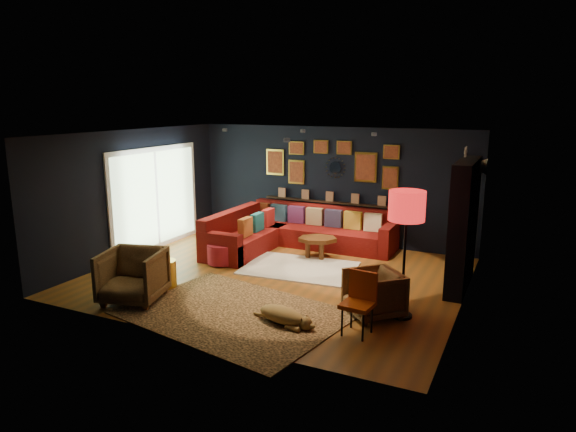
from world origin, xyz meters
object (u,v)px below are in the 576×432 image
at_px(sectional, 289,233).
at_px(dog, 282,312).
at_px(pouf, 222,253).
at_px(floor_lamp, 407,211).
at_px(coffee_table, 317,241).
at_px(armchair_right, 374,291).
at_px(orange_chair, 360,298).
at_px(gold_stool, 165,274).
at_px(armchair_left, 133,273).

xyz_separation_m(sectional, dog, (1.61, -3.61, -0.14)).
bearing_deg(pouf, floor_lamp, -14.76).
bearing_deg(floor_lamp, dog, -146.35).
distance_m(coffee_table, dog, 3.29).
bearing_deg(armchair_right, orange_chair, -44.67).
distance_m(pouf, floor_lamp, 4.17).
height_order(coffee_table, armchair_right, armchair_right).
distance_m(gold_stool, orange_chair, 3.58).
bearing_deg(gold_stool, coffee_table, 57.94).
bearing_deg(floor_lamp, armchair_left, -162.80).
bearing_deg(gold_stool, orange_chair, -4.07).
height_order(coffee_table, pouf, coffee_table).
bearing_deg(floor_lamp, coffee_table, 135.89).
height_order(sectional, orange_chair, orange_chair).
bearing_deg(pouf, coffee_table, 37.84).
bearing_deg(sectional, orange_chair, -51.46).
bearing_deg(armchair_right, gold_stool, -127.28).
distance_m(pouf, armchair_left, 2.28).
xyz_separation_m(sectional, gold_stool, (-0.86, -3.14, -0.08)).
xyz_separation_m(armchair_left, floor_lamp, (4.03, 1.25, 1.16)).
height_order(sectional, armchair_right, sectional).
relative_size(coffee_table, pouf, 1.66).
bearing_deg(gold_stool, armchair_left, -94.81).
relative_size(coffee_table, gold_stool, 2.00).
xyz_separation_m(coffee_table, gold_stool, (-1.71, -2.73, -0.11)).
bearing_deg(floor_lamp, sectional, 140.04).
distance_m(pouf, armchair_right, 3.60).
height_order(armchair_left, floor_lamp, floor_lamp).
bearing_deg(coffee_table, sectional, 153.97).
bearing_deg(floor_lamp, pouf, 165.24).
distance_m(armchair_right, dog, 1.41).
bearing_deg(orange_chair, armchair_left, -167.11).
xyz_separation_m(coffee_table, pouf, (-1.54, -1.19, -0.13)).
xyz_separation_m(gold_stool, dog, (2.47, -0.47, -0.06)).
bearing_deg(dog, sectional, 126.17).
distance_m(sectional, floor_lamp, 4.27).
xyz_separation_m(coffee_table, armchair_right, (1.87, -2.34, 0.03)).
xyz_separation_m(armchair_right, dog, (-1.10, -0.85, -0.20)).
bearing_deg(pouf, armchair_left, -95.90).
xyz_separation_m(armchair_left, armchair_right, (3.64, 1.10, -0.08)).
distance_m(sectional, pouf, 1.75).
relative_size(gold_stool, orange_chair, 0.56).
bearing_deg(armchair_left, orange_chair, -8.65).
xyz_separation_m(coffee_table, orange_chair, (1.86, -2.98, 0.16)).
height_order(floor_lamp, dog, floor_lamp).
relative_size(sectional, coffee_table, 3.52).
height_order(orange_chair, floor_lamp, floor_lamp).
relative_size(pouf, orange_chair, 0.67).
bearing_deg(sectional, armchair_left, -103.38).
bearing_deg(orange_chair, gold_stool, -178.45).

